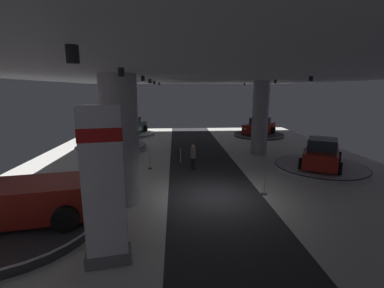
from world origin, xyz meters
TOP-DOWN VIEW (x-y plane):
  - ground at (0.00, 0.00)m, footprint 24.00×44.00m
  - ceiling_with_spotlights at (0.00, -0.00)m, footprint 24.00×44.00m
  - column_left at (-4.14, -0.24)m, footprint 1.53×1.53m
  - column_right at (4.55, 8.16)m, footprint 1.20×1.20m
  - brand_sign_pylon at (-3.78, -4.43)m, footprint 1.36×0.86m
  - display_platform_mid_right at (7.08, 3.80)m, footprint 5.38×5.38m
  - display_car_mid_right at (7.06, 3.77)m, footprint 3.74×4.52m
  - display_platform_near_left at (-7.45, -2.47)m, footprint 5.68×5.68m
  - pickup_truck_near_left at (-7.77, -2.53)m, footprint 5.60×3.45m
  - display_platform_deep_left at (-6.47, 17.01)m, footprint 4.90×4.90m
  - display_car_deep_left at (-6.48, 16.98)m, footprint 3.12×4.54m
  - display_platform_deep_right at (6.99, 15.80)m, footprint 5.28×5.28m
  - display_car_deep_right at (7.02, 15.82)m, footprint 4.18×4.30m
  - display_platform_far_left at (-7.07, 10.29)m, footprint 5.62×5.62m
  - display_car_far_left at (-7.04, 10.29)m, footprint 4.32×2.40m
  - visitor_walking_near at (-0.75, 4.32)m, footprint 0.32×0.32m
  - stanchion_a at (-3.44, 4.68)m, footprint 0.28×0.28m
  - stanchion_b at (-1.49, 5.92)m, footprint 0.28×0.28m
  - stanchion_c at (2.33, 0.18)m, footprint 0.28×0.28m

SIDE VIEW (x-z plane):
  - ground at x=0.00m, z-range -0.05..0.00m
  - display_platform_deep_right at x=6.99m, z-range 0.02..0.25m
  - display_platform_deep_left at x=-6.47m, z-range 0.02..0.26m
  - display_platform_mid_right at x=7.08m, z-range 0.02..0.29m
  - display_platform_far_left at x=-7.07m, z-range 0.02..0.36m
  - display_platform_near_left at x=-7.45m, z-range 0.02..0.38m
  - stanchion_a at x=-3.44m, z-range -0.13..0.88m
  - stanchion_b at x=-1.49m, z-range -0.13..0.88m
  - stanchion_c at x=2.33m, z-range -0.13..0.88m
  - visitor_walking_near at x=-0.75m, z-range 0.11..1.70m
  - display_car_deep_right at x=7.02m, z-range 0.15..1.86m
  - display_car_deep_left at x=-6.48m, z-range 0.15..1.86m
  - display_car_mid_right at x=7.06m, z-range 0.18..1.89m
  - display_car_far_left at x=-7.04m, z-range 0.25..1.96m
  - pickup_truck_near_left at x=-7.77m, z-range 0.15..2.45m
  - brand_sign_pylon at x=-3.78m, z-range 0.07..4.57m
  - column_left at x=-4.14m, z-range 0.00..5.50m
  - column_right at x=4.55m, z-range 0.00..5.50m
  - ceiling_with_spotlights at x=0.00m, z-range 5.35..5.74m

